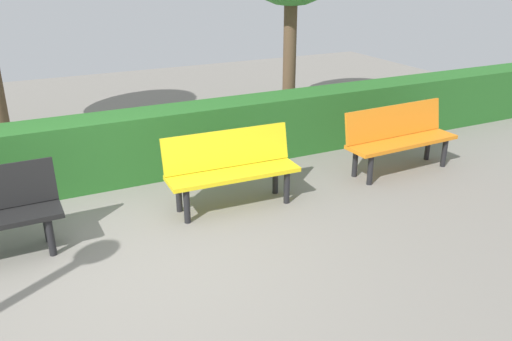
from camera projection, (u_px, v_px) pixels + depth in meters
name	position (u px, v px, depth m)	size (l,w,h in m)	color
ground_plane	(133.00, 262.00, 4.90)	(17.89, 17.89, 0.00)	gray
bench_orange	(399.00, 135.00, 6.88)	(1.61, 0.52, 0.86)	orange
bench_yellow	(231.00, 166.00, 5.87)	(1.52, 0.52, 0.86)	yellow
hedge_row	(182.00, 139.00, 6.90)	(13.89, 0.57, 0.86)	#266023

